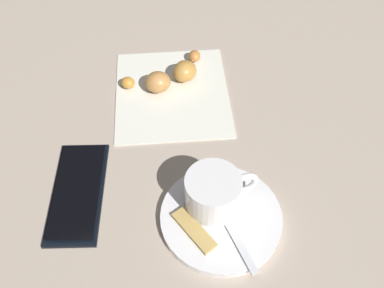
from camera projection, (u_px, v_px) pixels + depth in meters
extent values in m
plane|color=#B09F8D|center=(202.00, 154.00, 0.59)|extent=(1.80, 1.80, 0.00)
cylinder|color=white|center=(218.00, 218.00, 0.52)|extent=(0.15, 0.15, 0.01)
cylinder|color=white|center=(213.00, 193.00, 0.51)|extent=(0.07, 0.07, 0.05)
cylinder|color=#37210C|center=(213.00, 192.00, 0.51)|extent=(0.06, 0.06, 0.00)
torus|color=white|center=(244.00, 184.00, 0.52)|extent=(0.01, 0.04, 0.04)
cube|color=silver|center=(236.00, 238.00, 0.50)|extent=(0.10, 0.03, 0.00)
ellipsoid|color=silver|center=(213.00, 195.00, 0.53)|extent=(0.03, 0.02, 0.01)
cube|color=tan|center=(194.00, 230.00, 0.50)|extent=(0.07, 0.05, 0.01)
cube|color=white|center=(172.00, 93.00, 0.67)|extent=(0.22, 0.20, 0.00)
ellipsoid|color=gold|center=(128.00, 83.00, 0.67)|extent=(0.03, 0.03, 0.02)
ellipsoid|color=#C18647|center=(158.00, 82.00, 0.66)|extent=(0.04, 0.04, 0.03)
ellipsoid|color=#C0893D|center=(185.00, 71.00, 0.67)|extent=(0.05, 0.05, 0.03)
ellipsoid|color=#C47B3A|center=(195.00, 56.00, 0.71)|extent=(0.03, 0.02, 0.02)
cube|color=black|center=(78.00, 191.00, 0.55)|extent=(0.16, 0.09, 0.01)
cube|color=black|center=(77.00, 189.00, 0.55)|extent=(0.15, 0.08, 0.00)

